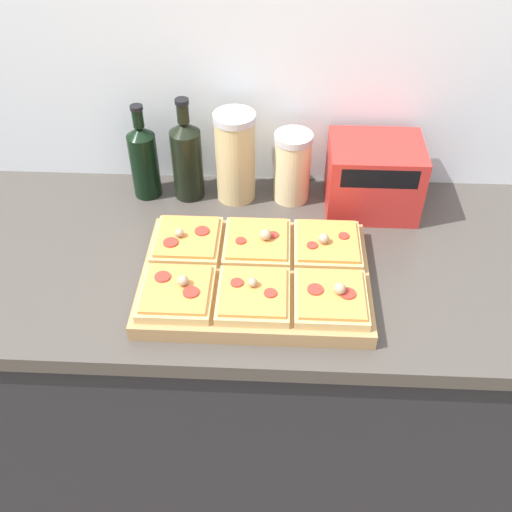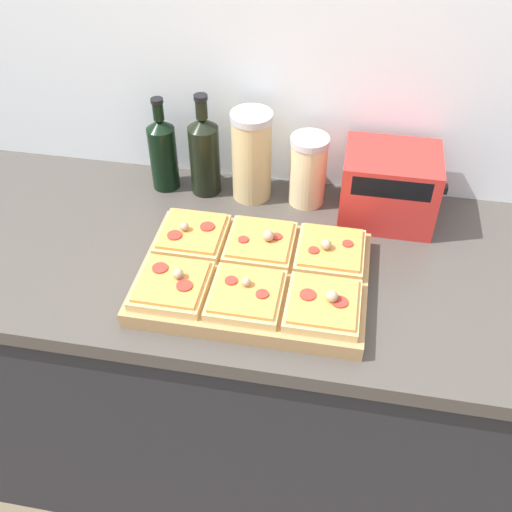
% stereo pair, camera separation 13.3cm
% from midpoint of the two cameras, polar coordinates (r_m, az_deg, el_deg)
% --- Properties ---
extents(wall_back, '(6.00, 0.06, 2.50)m').
position_cam_midpoint_polar(wall_back, '(1.53, 6.64, 19.27)').
color(wall_back, silver).
rests_on(wall_back, ground_plane).
extents(kitchen_counter, '(2.63, 0.67, 0.88)m').
position_cam_midpoint_polar(kitchen_counter, '(1.74, 3.43, -10.99)').
color(kitchen_counter, '#232328').
rests_on(kitchen_counter, ground_plane).
extents(cutting_board, '(0.50, 0.36, 0.04)m').
position_cam_midpoint_polar(cutting_board, '(1.34, 2.62, -2.21)').
color(cutting_board, '#A37A4C').
rests_on(cutting_board, kitchen_counter).
extents(pizza_slice_back_left, '(0.15, 0.16, 0.05)m').
position_cam_midpoint_polar(pizza_slice_back_left, '(1.40, -3.40, 1.97)').
color(pizza_slice_back_left, tan).
rests_on(pizza_slice_back_left, cutting_board).
extents(pizza_slice_back_center, '(0.15, 0.16, 0.05)m').
position_cam_midpoint_polar(pizza_slice_back_center, '(1.38, 3.20, 1.20)').
color(pizza_slice_back_center, tan).
rests_on(pizza_slice_back_center, cutting_board).
extents(pizza_slice_back_right, '(0.15, 0.16, 0.05)m').
position_cam_midpoint_polar(pizza_slice_back_right, '(1.38, 9.86, 0.39)').
color(pizza_slice_back_right, tan).
rests_on(pizza_slice_back_right, cutting_board).
extents(pizza_slice_front_left, '(0.15, 0.16, 0.05)m').
position_cam_midpoint_polar(pizza_slice_front_left, '(1.28, -5.08, -2.84)').
color(pizza_slice_front_left, tan).
rests_on(pizza_slice_front_left, cutting_board).
extents(pizza_slice_front_center, '(0.15, 0.16, 0.05)m').
position_cam_midpoint_polar(pizza_slice_front_center, '(1.26, 2.09, -3.79)').
color(pizza_slice_front_center, tan).
rests_on(pizza_slice_front_center, cutting_board).
extents(pizza_slice_front_right, '(0.15, 0.16, 0.05)m').
position_cam_midpoint_polar(pizza_slice_front_right, '(1.25, 9.49, -4.69)').
color(pizza_slice_front_right, tan).
rests_on(pizza_slice_front_right, cutting_board).
extents(olive_oil_bottle, '(0.07, 0.07, 0.26)m').
position_cam_midpoint_polar(olive_oil_bottle, '(1.60, -6.47, 9.72)').
color(olive_oil_bottle, black).
rests_on(olive_oil_bottle, kitchen_counter).
extents(wine_bottle, '(0.08, 0.08, 0.28)m').
position_cam_midpoint_polar(wine_bottle, '(1.57, -2.50, 9.63)').
color(wine_bottle, black).
rests_on(wine_bottle, kitchen_counter).
extents(grain_jar_tall, '(0.11, 0.11, 0.24)m').
position_cam_midpoint_polar(grain_jar_tall, '(1.54, 2.09, 9.42)').
color(grain_jar_tall, tan).
rests_on(grain_jar_tall, kitchen_counter).
extents(grain_jar_short, '(0.10, 0.10, 0.19)m').
position_cam_midpoint_polar(grain_jar_short, '(1.55, 7.46, 8.02)').
color(grain_jar_short, beige).
rests_on(grain_jar_short, kitchen_counter).
extents(toaster_oven, '(0.25, 0.18, 0.18)m').
position_cam_midpoint_polar(toaster_oven, '(1.53, 15.02, 6.33)').
color(toaster_oven, red).
rests_on(toaster_oven, kitchen_counter).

